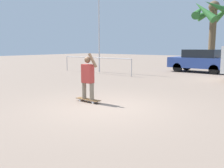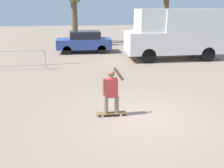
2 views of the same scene
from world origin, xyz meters
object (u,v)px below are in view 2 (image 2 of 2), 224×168
at_px(parked_car_blue, 84,41).
at_px(person_skateboarder, 111,90).
at_px(skateboard, 111,113).
at_px(camper_van, 177,32).

bearing_deg(parked_car_blue, person_skateboarder, -87.72).
bearing_deg(person_skateboarder, parked_car_blue, 92.28).
xyz_separation_m(person_skateboarder, parked_car_blue, (-0.47, 11.70, -0.04)).
bearing_deg(parked_car_blue, skateboard, -87.71).
height_order(person_skateboarder, parked_car_blue, person_skateboarder).
relative_size(skateboard, person_skateboarder, 0.63).
distance_m(skateboard, camper_van, 10.03).
bearing_deg(person_skateboarder, skateboard, -0.00).
relative_size(skateboard, parked_car_blue, 0.24).
xyz_separation_m(skateboard, parked_car_blue, (-0.47, 11.70, 0.74)).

